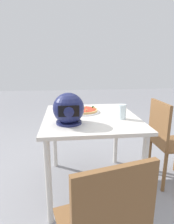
# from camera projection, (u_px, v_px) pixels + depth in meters

# --- Properties ---
(ground_plane) EXTENTS (14.00, 14.00, 0.00)m
(ground_plane) POSITION_uv_depth(u_px,v_px,m) (90.00, 185.00, 2.06)
(ground_plane) COLOR gray
(dining_table) EXTENTS (0.89, 1.01, 0.78)m
(dining_table) POSITION_uv_depth(u_px,v_px,m) (90.00, 126.00, 1.89)
(dining_table) COLOR beige
(dining_table) RESTS_ON ground
(pizza_plate) EXTENTS (0.33, 0.33, 0.01)m
(pizza_plate) POSITION_uv_depth(u_px,v_px,m) (84.00, 112.00, 2.00)
(pizza_plate) COLOR white
(pizza_plate) RESTS_ON dining_table
(pizza) EXTENTS (0.29, 0.29, 0.06)m
(pizza) POSITION_uv_depth(u_px,v_px,m) (83.00, 110.00, 1.99)
(pizza) COLOR tan
(pizza) RESTS_ON pizza_plate
(motorcycle_helmet) EXTENTS (0.26, 0.26, 0.26)m
(motorcycle_helmet) POSITION_uv_depth(u_px,v_px,m) (69.00, 109.00, 1.60)
(motorcycle_helmet) COLOR #191E4C
(motorcycle_helmet) RESTS_ON dining_table
(drinking_glass) EXTENTS (0.07, 0.07, 0.14)m
(drinking_glass) POSITION_uv_depth(u_px,v_px,m) (122.00, 112.00, 1.75)
(drinking_glass) COLOR silver
(drinking_glass) RESTS_ON dining_table
(chair_side) EXTENTS (0.41, 0.41, 0.90)m
(chair_side) POSITION_uv_depth(u_px,v_px,m) (166.00, 138.00, 2.02)
(chair_side) COLOR brown
(chair_side) RESTS_ON ground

